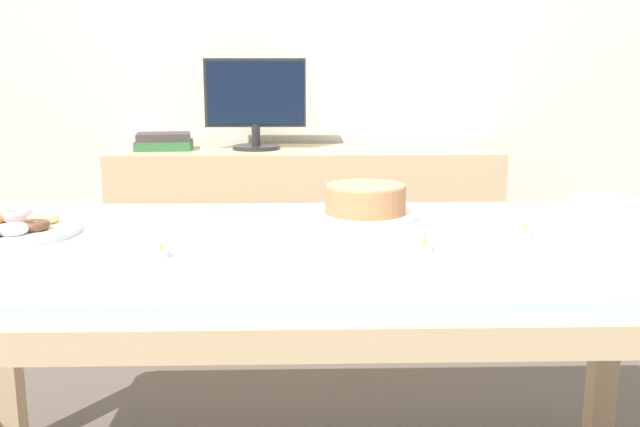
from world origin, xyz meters
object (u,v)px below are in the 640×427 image
Objects in this scene: pastry_platter at (3,229)px; computer_monitor at (255,104)px; plate_stack at (604,206)px; tealight_right_edge at (161,252)px; tealight_centre at (524,234)px; cake_chocolate_round at (365,202)px; tealight_near_front at (424,245)px; book_stack at (164,142)px.

computer_monitor is at bearing 69.65° from pastry_platter.
plate_stack is 5.25× the size of tealight_right_edge.
pastry_platter is 1.52m from plate_stack.
tealight_centre is (-0.30, -0.27, -0.01)m from plate_stack.
computer_monitor is 1.27m from cake_chocolate_round.
tealight_near_front is (0.55, 0.04, 0.00)m from tealight_right_edge.
book_stack is at bearing 139.86° from plate_stack.
tealight_right_edge is (-0.46, -0.38, -0.03)m from cake_chocolate_round.
cake_chocolate_round is at bearing -58.30° from book_stack.
tealight_right_edge is at bearing -169.68° from tealight_centre.
tealight_centre is (1.09, -1.44, -0.07)m from book_stack.
tealight_near_front is (-0.55, -0.38, -0.01)m from plate_stack.
pastry_platter is at bearing 169.87° from tealight_near_front.
cake_chocolate_round reaches higher than tealight_right_edge.
tealight_right_edge is at bearing -27.53° from pastry_platter.
cake_chocolate_round is 0.36m from tealight_near_front.
tealight_near_front is at bearing -74.31° from cake_chocolate_round.
pastry_platter and plate_stack have the same top height.
tealight_right_edge is (-1.10, -0.42, -0.01)m from plate_stack.
tealight_near_front and tealight_centre have the same top height.
pastry_platter is at bearing -95.05° from book_stack.
book_stack reaches higher than tealight_right_edge.
plate_stack is at bearing 34.34° from tealight_near_front.
tealight_right_edge is 0.55m from tealight_near_front.
cake_chocolate_round is 0.65m from plate_stack.
computer_monitor is 1.63m from tealight_near_front.
cake_chocolate_round is 0.88m from pastry_platter.
pastry_platter is (-0.12, -1.38, -0.06)m from book_stack.
computer_monitor is at bearing 106.31° from tealight_near_front.
cake_chocolate_round reaches higher than pastry_platter.
plate_stack is (1.51, 0.20, 0.01)m from pastry_platter.
computer_monitor reaches higher than tealight_near_front.
book_stack is 1.38m from pastry_platter.
tealight_right_edge is at bearing -139.98° from cake_chocolate_round.
cake_chocolate_round is 6.85× the size of tealight_centre.
computer_monitor is at bearing 130.55° from plate_stack.
plate_stack is 5.25× the size of tealight_centre.
tealight_centre is (0.25, 0.10, 0.00)m from tealight_near_front.
pastry_platter is 8.75× the size of tealight_centre.
book_stack reaches higher than pastry_platter.
tealight_near_front is at bearing -10.13° from pastry_platter.
computer_monitor is at bearing -0.21° from book_stack.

